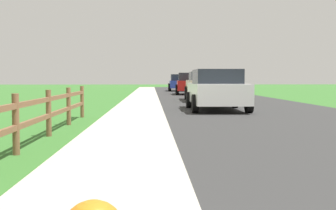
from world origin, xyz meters
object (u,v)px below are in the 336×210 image
(parked_suv_white, at_px, (217,90))
(parked_car_blue, at_px, (179,83))
(parked_car_red, at_px, (189,84))
(parked_car_beige, at_px, (205,86))

(parked_suv_white, xyz_separation_m, parked_car_blue, (0.22, 24.94, 0.01))
(parked_car_red, relative_size, parked_car_blue, 1.00)
(parked_car_beige, bearing_deg, parked_car_red, 90.62)
(parked_car_beige, bearing_deg, parked_car_blue, 90.74)
(parked_suv_white, xyz_separation_m, parked_car_red, (0.35, 16.15, 0.01))
(parked_car_beige, bearing_deg, parked_suv_white, -93.64)
(parked_car_red, distance_m, parked_car_blue, 8.79)
(parked_suv_white, xyz_separation_m, parked_car_beige, (0.45, 7.05, 0.03))
(parked_car_beige, xyz_separation_m, parked_car_red, (-0.10, 9.10, -0.02))
(parked_car_blue, bearing_deg, parked_car_beige, -89.26)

